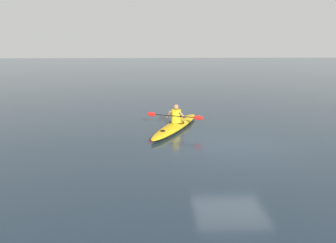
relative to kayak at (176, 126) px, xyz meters
name	(u,v)px	position (x,y,z in m)	size (l,w,h in m)	color
ground_plane	(232,145)	(-1.76, 2.42, -0.14)	(160.00, 160.00, 0.00)	#1E2D3D
kayak	(176,126)	(0.00, 0.00, 0.00)	(2.58, 4.70, 0.27)	#EAB214
kayaker	(176,115)	(0.00, 0.01, 0.44)	(2.20, 0.99, 0.74)	yellow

